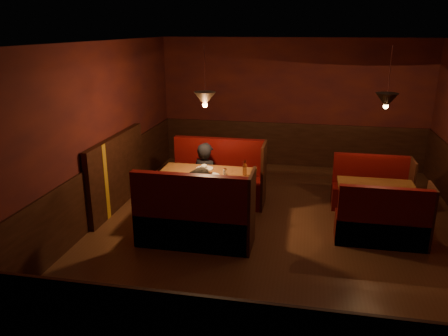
% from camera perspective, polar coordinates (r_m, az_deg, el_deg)
% --- Properties ---
extents(room, '(6.02, 7.02, 2.92)m').
position_cam_1_polar(room, '(6.86, 5.19, 0.44)').
color(room, brown).
rests_on(room, ground).
extents(main_table, '(1.56, 0.95, 1.09)m').
position_cam_1_polar(main_table, '(7.16, -2.22, -2.19)').
color(main_table, brown).
rests_on(main_table, ground).
extents(main_bench_far, '(1.72, 0.61, 1.17)m').
position_cam_1_polar(main_bench_far, '(8.06, -0.65, -1.89)').
color(main_bench_far, '#490406').
rests_on(main_bench_far, ground).
extents(main_bench_near, '(1.72, 0.61, 1.17)m').
position_cam_1_polar(main_bench_near, '(6.46, -3.85, -7.12)').
color(main_bench_near, '#490406').
rests_on(main_bench_near, ground).
extents(second_table, '(1.20, 0.77, 0.68)m').
position_cam_1_polar(second_table, '(7.50, 19.19, -3.41)').
color(second_table, brown).
rests_on(second_table, ground).
extents(second_bench_far, '(1.33, 0.50, 0.95)m').
position_cam_1_polar(second_bench_far, '(8.24, 18.60, -2.94)').
color(second_bench_far, '#490406').
rests_on(second_bench_far, ground).
extents(second_bench_near, '(1.33, 0.50, 0.95)m').
position_cam_1_polar(second_bench_near, '(6.92, 20.00, -7.11)').
color(second_bench_near, '#490406').
rests_on(second_bench_near, ground).
extents(diner_a, '(0.66, 0.56, 1.52)m').
position_cam_1_polar(diner_a, '(7.79, -2.42, 0.38)').
color(diner_a, black).
rests_on(diner_a, ground).
extents(diner_b, '(0.88, 0.78, 1.49)m').
position_cam_1_polar(diner_b, '(6.46, -2.90, -3.51)').
color(diner_b, '#3E352A').
rests_on(diner_b, ground).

